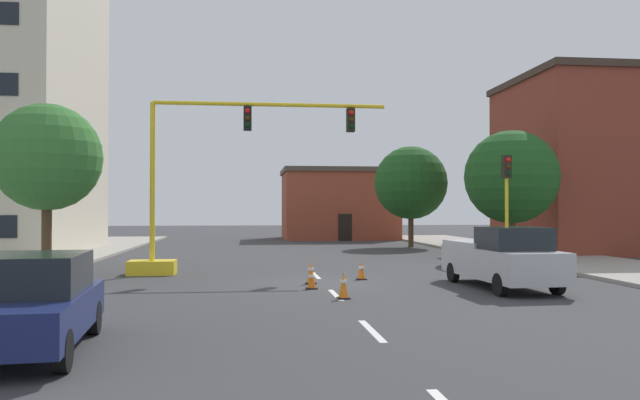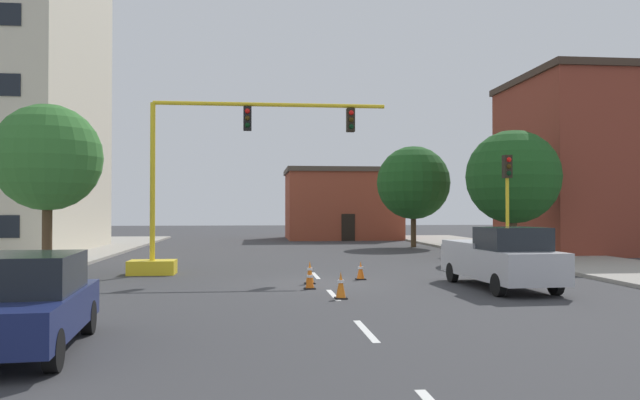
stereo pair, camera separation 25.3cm
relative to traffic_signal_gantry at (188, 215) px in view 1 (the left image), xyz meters
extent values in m
plane|color=#38383A|center=(4.96, -3.62, -2.31)|extent=(160.00, 160.00, 0.00)
cube|color=#9E998E|center=(-7.93, 4.38, -2.24)|extent=(6.00, 56.00, 0.14)
cube|color=#9E998E|center=(17.86, 4.38, -2.24)|extent=(6.00, 56.00, 0.14)
cube|color=silver|center=(4.96, -12.12, -2.30)|extent=(0.16, 2.40, 0.01)
cube|color=silver|center=(4.96, -6.62, -2.30)|extent=(0.16, 2.40, 0.01)
cube|color=silver|center=(4.96, -1.12, -2.30)|extent=(0.16, 2.40, 0.01)
cube|color=brown|center=(10.16, 29.03, 0.53)|extent=(9.52, 7.66, 5.68)
cube|color=#4C4238|center=(10.16, 29.03, 3.57)|extent=(9.82, 7.96, 0.40)
cube|color=black|center=(10.16, 25.17, -1.21)|extent=(1.10, 0.06, 2.20)
cube|color=brown|center=(24.45, 10.47, 2.74)|extent=(12.14, 9.26, 10.09)
cube|color=#3D2D23|center=(24.45, 10.47, 7.98)|extent=(12.44, 9.56, 0.40)
cube|color=yellow|center=(-1.36, 0.00, -2.03)|extent=(1.80, 1.20, 0.55)
cylinder|color=yellow|center=(-1.36, 0.00, 1.34)|extent=(0.20, 0.20, 6.20)
cylinder|color=yellow|center=(3.27, 0.00, 4.44)|extent=(9.25, 0.16, 0.16)
cube|color=black|center=(2.34, 0.00, 3.87)|extent=(0.32, 0.36, 0.95)
sphere|color=red|center=(2.34, -0.19, 4.14)|extent=(0.20, 0.20, 0.20)
sphere|color=#38280A|center=(2.34, -0.19, 3.86)|extent=(0.20, 0.20, 0.20)
sphere|color=black|center=(2.34, -0.19, 3.58)|extent=(0.20, 0.20, 0.20)
cube|color=black|center=(6.50, 0.00, 3.87)|extent=(0.32, 0.36, 0.95)
sphere|color=red|center=(6.50, -0.19, 4.14)|extent=(0.20, 0.20, 0.20)
sphere|color=#38280A|center=(6.50, -0.19, 3.86)|extent=(0.20, 0.20, 0.20)
sphere|color=black|center=(6.50, -0.19, 3.58)|extent=(0.20, 0.20, 0.20)
cylinder|color=yellow|center=(13.06, -0.09, 0.09)|extent=(0.14, 0.14, 4.80)
cube|color=black|center=(13.06, -0.09, 2.02)|extent=(0.32, 0.36, 0.95)
sphere|color=red|center=(13.06, -0.28, 2.29)|extent=(0.20, 0.20, 0.20)
sphere|color=#38280A|center=(13.06, -0.28, 2.01)|extent=(0.20, 0.20, 0.20)
sphere|color=black|center=(13.06, -0.28, 1.73)|extent=(0.20, 0.20, 0.20)
cylinder|color=brown|center=(15.42, 4.83, -1.09)|extent=(0.36, 0.36, 2.43)
sphere|color=#1E511E|center=(15.42, 4.83, 1.87)|extent=(4.65, 4.65, 4.65)
cylinder|color=#4C3823|center=(-4.97, -1.13, -0.81)|extent=(0.36, 0.36, 2.99)
sphere|color=#33702D|center=(-4.97, -1.13, 2.16)|extent=(3.94, 3.94, 3.94)
cylinder|color=#4C3823|center=(13.32, 16.40, -1.05)|extent=(0.36, 0.36, 2.51)
sphere|color=#1E511E|center=(13.32, 16.40, 2.06)|extent=(4.96, 4.96, 4.96)
cube|color=#BCBCC1|center=(10.52, -5.55, -1.49)|extent=(2.29, 5.50, 0.95)
cube|color=#1E2328|center=(10.57, -6.45, -0.67)|extent=(1.93, 1.90, 0.70)
cube|color=#BCBCC1|center=(10.45, -4.36, -0.94)|extent=(2.15, 2.91, 0.16)
cylinder|color=black|center=(11.52, -7.33, -1.97)|extent=(0.26, 0.69, 0.68)
cylinder|color=black|center=(9.72, -7.43, -1.97)|extent=(0.26, 0.69, 0.68)
cylinder|color=black|center=(11.32, -3.67, -1.97)|extent=(0.26, 0.69, 0.68)
cylinder|color=black|center=(9.52, -3.76, -1.97)|extent=(0.26, 0.69, 0.68)
cube|color=navy|center=(-1.41, -13.46, -1.62)|extent=(2.22, 4.64, 0.70)
cube|color=#1E2328|center=(-1.42, -13.36, -0.92)|extent=(1.89, 2.44, 0.70)
cylinder|color=black|center=(-2.36, -12.01, -1.97)|extent=(0.28, 0.70, 0.68)
cylinder|color=black|center=(-0.72, -11.87, -1.97)|extent=(0.28, 0.70, 0.68)
cylinder|color=black|center=(-0.46, -14.92, -1.97)|extent=(0.28, 0.70, 0.68)
cube|color=black|center=(5.08, -7.42, -2.29)|extent=(0.36, 0.36, 0.04)
cone|color=orange|center=(5.08, -7.42, -1.90)|extent=(0.28, 0.28, 0.73)
cylinder|color=white|center=(5.08, -7.42, -1.81)|extent=(0.19, 0.19, 0.08)
cube|color=black|center=(6.46, -2.66, -2.29)|extent=(0.36, 0.36, 0.04)
cone|color=orange|center=(6.46, -2.66, -1.96)|extent=(0.28, 0.28, 0.63)
cylinder|color=white|center=(6.46, -2.66, -1.88)|extent=(0.19, 0.19, 0.08)
cube|color=black|center=(4.52, -3.72, -2.29)|extent=(0.36, 0.36, 0.04)
cone|color=orange|center=(4.52, -3.72, -1.90)|extent=(0.28, 0.28, 0.74)
cylinder|color=white|center=(4.52, -3.72, -1.81)|extent=(0.19, 0.19, 0.08)
cube|color=black|center=(4.40, -5.12, -2.29)|extent=(0.36, 0.36, 0.04)
cone|color=orange|center=(4.40, -5.12, -1.97)|extent=(0.28, 0.28, 0.59)
cylinder|color=white|center=(4.40, -5.12, -1.90)|extent=(0.19, 0.19, 0.08)
camera|label=1|loc=(2.42, -25.00, 0.22)|focal=35.07mm
camera|label=2|loc=(2.67, -25.03, 0.22)|focal=35.07mm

